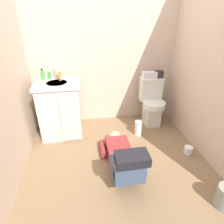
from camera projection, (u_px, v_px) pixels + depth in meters
The scene contains 14 objects.
ground_plane at pixel (117, 161), 2.41m from camera, with size 2.72×3.20×0.04m, color #896B4B.
wall_back at pixel (104, 47), 2.83m from camera, with size 2.38×0.08×2.40m, color beige.
toilet at pixel (152, 103), 3.05m from camera, with size 0.36×0.46×0.75m.
vanity_cabinet at pixel (61, 109), 2.75m from camera, with size 0.60×0.53×0.82m.
faucet at pixel (57, 75), 2.66m from camera, with size 0.02×0.02×0.10m, color silver.
person_plumber at pixel (122, 157), 2.18m from camera, with size 0.39×1.06×0.52m.
tissue_box at pixel (150, 75), 2.92m from camera, with size 0.22×0.11×0.10m, color silver.
toiletry_bag at pixel (159, 74), 2.94m from camera, with size 0.12×0.09×0.11m, color #26262D.
soap_dispenser at pixel (43, 75), 2.61m from camera, with size 0.06×0.06×0.17m.
bottle_green at pixel (49, 75), 2.66m from camera, with size 0.05×0.05×0.11m, color #47A452.
bottle_pink at pixel (55, 74), 2.66m from camera, with size 0.04×0.04×0.15m, color #D29397.
bottle_amber at pixel (60, 76), 2.60m from camera, with size 0.04×0.04×0.12m, color #C28932.
paper_towel_roll at pixel (138, 128), 2.85m from camera, with size 0.11×0.11×0.23m, color white.
toilet_paper_roll at pixel (188, 150), 2.49m from camera, with size 0.11×0.11×0.10m, color white.
Camera 1 is at (-0.37, -1.80, 1.66)m, focal length 30.36 mm.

